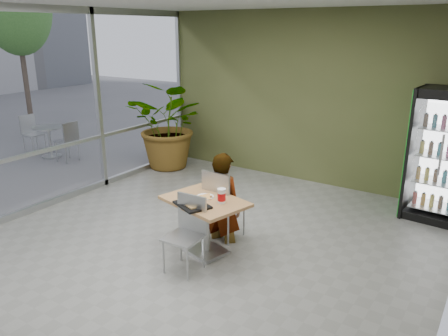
{
  "coord_description": "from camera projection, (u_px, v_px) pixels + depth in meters",
  "views": [
    {
      "loc": [
        3.21,
        -4.15,
        2.85
      ],
      "look_at": [
        0.05,
        0.67,
        1.0
      ],
      "focal_mm": 35.0,
      "sensor_mm": 36.0,
      "label": 1
    }
  ],
  "objects": [
    {
      "name": "storefront_frame",
      "position": [
        41.0,
        111.0,
        6.93
      ],
      "size": [
        0.1,
        7.0,
        3.2
      ],
      "primitive_type": null,
      "color": "#A5A7AA",
      "rests_on": "ground"
    },
    {
      "name": "beverage_fridge",
      "position": [
        443.0,
        156.0,
        6.58
      ],
      "size": [
        0.98,
        0.78,
        2.03
      ],
      "rotation": [
        0.0,
        0.0,
        -0.08
      ],
      "color": "black",
      "rests_on": "ground"
    },
    {
      "name": "napkin_stack",
      "position": [
        183.0,
        200.0,
        5.57
      ],
      "size": [
        0.17,
        0.17,
        0.02
      ],
      "primitive_type": "cube",
      "rotation": [
        0.0,
        0.0,
        0.27
      ],
      "color": "white",
      "rests_on": "dining_table"
    },
    {
      "name": "seated_woman",
      "position": [
        223.0,
        207.0,
        6.08
      ],
      "size": [
        0.59,
        0.4,
        1.56
      ],
      "primitive_type": "imported",
      "rotation": [
        0.0,
        0.0,
        3.09
      ],
      "color": "black",
      "rests_on": "ground"
    },
    {
      "name": "cafeteria_tray",
      "position": [
        192.0,
        205.0,
        5.41
      ],
      "size": [
        0.54,
        0.48,
        0.03
      ],
      "primitive_type": "cube",
      "rotation": [
        0.0,
        0.0,
        -0.41
      ],
      "color": "black",
      "rests_on": "dining_table"
    },
    {
      "name": "soda_cup",
      "position": [
        222.0,
        196.0,
        5.48
      ],
      "size": [
        0.11,
        0.11,
        0.19
      ],
      "color": "white",
      "rests_on": "dining_table"
    },
    {
      "name": "dining_table",
      "position": [
        205.0,
        215.0,
        5.67
      ],
      "size": [
        1.2,
        0.97,
        0.75
      ],
      "rotation": [
        0.0,
        0.0,
        -0.25
      ],
      "color": "#A47046",
      "rests_on": "ground"
    },
    {
      "name": "chair_far",
      "position": [
        220.0,
        200.0,
        6.0
      ],
      "size": [
        0.47,
        0.48,
        1.02
      ],
      "rotation": [
        0.0,
        0.0,
        3.09
      ],
      "color": "#A5A7AA",
      "rests_on": "ground"
    },
    {
      "name": "pizza_plate",
      "position": [
        205.0,
        196.0,
        5.69
      ],
      "size": [
        0.3,
        0.23,
        0.03
      ],
      "color": "white",
      "rests_on": "dining_table"
    },
    {
      "name": "ground",
      "position": [
        194.0,
        251.0,
        5.86
      ],
      "size": [
        7.0,
        7.0,
        0.0
      ],
      "primitive_type": "plane",
      "color": "gray",
      "rests_on": "ground"
    },
    {
      "name": "room_envelope",
      "position": [
        191.0,
        135.0,
        5.37
      ],
      "size": [
        6.0,
        7.0,
        3.2
      ],
      "primitive_type": null,
      "color": "#BBB8A8",
      "rests_on": "ground"
    },
    {
      "name": "potted_plant",
      "position": [
        171.0,
        125.0,
        9.12
      ],
      "size": [
        1.82,
        1.62,
        1.85
      ],
      "primitive_type": "imported",
      "rotation": [
        0.0,
        0.0,
        0.12
      ],
      "color": "#326327",
      "rests_on": "ground"
    },
    {
      "name": "chair_near",
      "position": [
        188.0,
        227.0,
        5.3
      ],
      "size": [
        0.43,
        0.44,
        0.93
      ],
      "rotation": [
        0.0,
        0.0,
        0.05
      ],
      "color": "#A5A7AA",
      "rests_on": "ground"
    }
  ]
}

